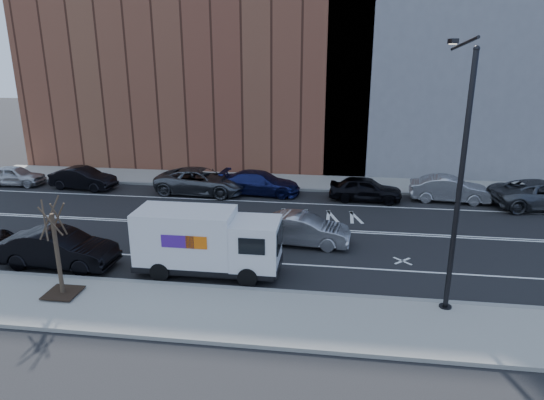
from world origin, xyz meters
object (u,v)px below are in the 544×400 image
(fedex_van, at_px, (207,241))
(far_parked_a, at_px, (15,176))
(driving_sedan, at_px, (302,229))
(far_parked_b, at_px, (83,178))

(fedex_van, distance_m, far_parked_a, 19.98)
(far_parked_a, relative_size, driving_sedan, 0.88)
(far_parked_b, bearing_deg, driving_sedan, -109.38)
(far_parked_a, xyz_separation_m, driving_sedan, (20.12, -7.66, 0.07))
(driving_sedan, bearing_deg, far_parked_a, 73.94)
(far_parked_a, height_order, driving_sedan, driving_sedan)
(fedex_van, height_order, far_parked_b, fedex_van)
(fedex_van, height_order, far_parked_a, fedex_van)
(far_parked_a, height_order, far_parked_b, far_parked_b)
(far_parked_a, xyz_separation_m, far_parked_b, (5.05, -0.21, 0.04))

